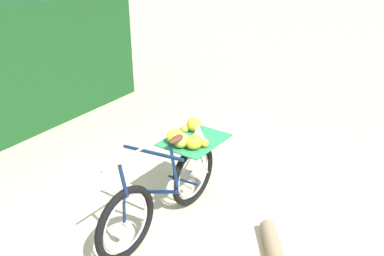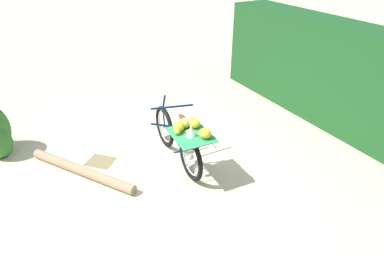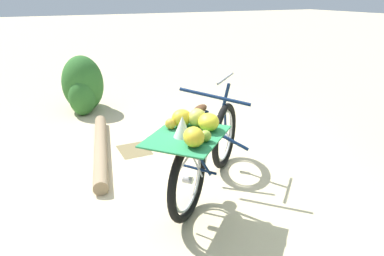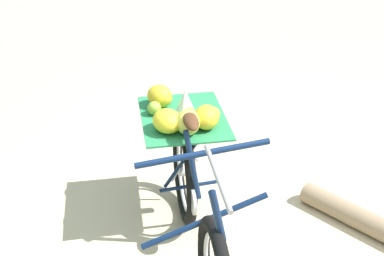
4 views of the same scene
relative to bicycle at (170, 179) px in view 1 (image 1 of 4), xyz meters
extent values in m
plane|color=beige|center=(-0.29, -0.15, -0.50)|extent=(60.00, 60.00, 0.00)
torus|color=black|center=(-0.44, 0.48, -0.13)|extent=(0.54, 0.59, 0.73)
torus|color=#B7B7BC|center=(-0.44, 0.48, -0.13)|extent=(0.40, 0.43, 0.57)
cylinder|color=#B7B7BC|center=(-0.44, 0.48, -0.13)|extent=(0.10, 0.10, 0.06)
torus|color=black|center=(0.26, -0.30, -0.13)|extent=(0.54, 0.59, 0.73)
torus|color=#B7B7BC|center=(0.26, -0.30, -0.13)|extent=(0.40, 0.43, 0.57)
cylinder|color=#B7B7BC|center=(0.26, -0.30, -0.13)|extent=(0.10, 0.10, 0.06)
cylinder|color=#0F2347|center=(-0.22, 0.24, 0.03)|extent=(0.54, 0.50, 0.30)
cylinder|color=#0F2347|center=(-0.18, 0.19, 0.42)|extent=(0.55, 0.51, 0.11)
cylinder|color=#0F2347|center=(0.03, -0.04, 0.14)|extent=(0.11, 0.10, 0.49)
cylinder|color=#0F2347|center=(0.14, -0.16, -0.12)|extent=(0.30, 0.27, 0.05)
cylinder|color=#0F2347|center=(0.16, -0.19, 0.09)|extent=(0.25, 0.23, 0.47)
cylinder|color=#0F2347|center=(-0.45, 0.49, 0.02)|extent=(0.05, 0.05, 0.30)
cylinder|color=#0F2347|center=(-0.44, 0.47, 0.31)|extent=(0.09, 0.09, 0.30)
cylinder|color=gray|center=(-0.42, 0.45, 0.52)|extent=(0.37, 0.40, 0.02)
ellipsoid|color=#4C2D19|center=(0.07, -0.09, 0.41)|extent=(0.21, 0.22, 0.06)
cylinder|color=#B7B7BC|center=(0.01, -0.02, -0.10)|extent=(0.12, 0.13, 0.16)
cylinder|color=#B7B7BC|center=(0.20, -0.23, 0.06)|extent=(0.16, 0.15, 0.39)
cylinder|color=#B7B7BC|center=(0.34, -0.38, 0.06)|extent=(0.19, 0.18, 0.39)
cube|color=brown|center=(0.28, -0.31, 0.26)|extent=(0.73, 0.74, 0.02)
cube|color=#287F4C|center=(0.28, -0.31, 0.28)|extent=(0.86, 0.87, 0.01)
ellipsoid|color=gold|center=(0.07, -0.27, 0.36)|extent=(0.22, 0.23, 0.15)
ellipsoid|color=yellow|center=(0.25, -0.10, 0.35)|extent=(0.26, 0.25, 0.14)
ellipsoid|color=gold|center=(0.49, -0.35, 0.36)|extent=(0.22, 0.20, 0.15)
ellipsoid|color=#CCC64C|center=(0.13, -0.14, 0.36)|extent=(0.22, 0.23, 0.15)
sphere|color=gold|center=(0.09, -0.37, 0.33)|extent=(0.09, 0.09, 0.09)
sphere|color=gold|center=(0.23, -0.32, 0.32)|extent=(0.07, 0.07, 0.07)
sphere|color=#8CAD38|center=(0.45, -0.23, 0.33)|extent=(0.09, 0.09, 0.09)
cone|color=white|center=(0.29, -0.35, 0.37)|extent=(0.20, 0.20, 0.17)
camera|label=1|loc=(-3.45, 0.52, 2.20)|focal=37.89mm
camera|label=2|loc=(1.47, -4.30, 2.75)|focal=31.73mm
camera|label=3|loc=(2.61, -1.38, 1.34)|focal=32.62mm
camera|label=4|loc=(-1.33, 2.09, 1.82)|focal=47.50mm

